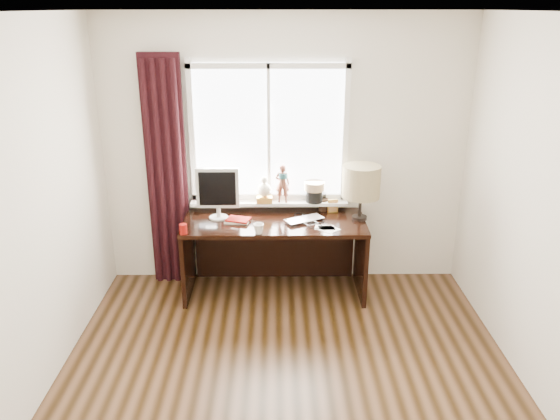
{
  "coord_description": "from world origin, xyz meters",
  "views": [
    {
      "loc": [
        -0.08,
        -3.1,
        2.63
      ],
      "look_at": [
        -0.05,
        1.25,
        1.0
      ],
      "focal_mm": 35.0,
      "sensor_mm": 36.0,
      "label": 1
    }
  ],
  "objects_px": {
    "mug": "(259,228)",
    "red_cup": "(183,229)",
    "monitor": "(218,190)",
    "table_lamp": "(361,182)",
    "laptop": "(304,220)",
    "desk": "(274,241)"
  },
  "relations": [
    {
      "from": "red_cup",
      "to": "laptop",
      "type": "bearing_deg",
      "value": 14.9
    },
    {
      "from": "laptop",
      "to": "monitor",
      "type": "bearing_deg",
      "value": 145.78
    },
    {
      "from": "laptop",
      "to": "mug",
      "type": "height_order",
      "value": "mug"
    },
    {
      "from": "desk",
      "to": "mug",
      "type": "bearing_deg",
      "value": -109.2
    },
    {
      "from": "monitor",
      "to": "table_lamp",
      "type": "xyz_separation_m",
      "value": [
        1.33,
        -0.03,
        0.09
      ]
    },
    {
      "from": "red_cup",
      "to": "monitor",
      "type": "xyz_separation_m",
      "value": [
        0.27,
        0.37,
        0.23
      ]
    },
    {
      "from": "red_cup",
      "to": "monitor",
      "type": "bearing_deg",
      "value": 53.44
    },
    {
      "from": "mug",
      "to": "table_lamp",
      "type": "xyz_separation_m",
      "value": [
        0.94,
        0.34,
        0.31
      ]
    },
    {
      "from": "monitor",
      "to": "red_cup",
      "type": "bearing_deg",
      "value": -126.56
    },
    {
      "from": "monitor",
      "to": "table_lamp",
      "type": "distance_m",
      "value": 1.33
    },
    {
      "from": "red_cup",
      "to": "table_lamp",
      "type": "distance_m",
      "value": 1.67
    },
    {
      "from": "table_lamp",
      "to": "red_cup",
      "type": "bearing_deg",
      "value": -168.05
    },
    {
      "from": "table_lamp",
      "to": "mug",
      "type": "bearing_deg",
      "value": -160.16
    },
    {
      "from": "desk",
      "to": "monitor",
      "type": "distance_m",
      "value": 0.74
    },
    {
      "from": "mug",
      "to": "monitor",
      "type": "xyz_separation_m",
      "value": [
        -0.39,
        0.37,
        0.23
      ]
    },
    {
      "from": "laptop",
      "to": "table_lamp",
      "type": "height_order",
      "value": "table_lamp"
    },
    {
      "from": "laptop",
      "to": "monitor",
      "type": "height_order",
      "value": "monitor"
    },
    {
      "from": "laptop",
      "to": "desk",
      "type": "height_order",
      "value": "laptop"
    },
    {
      "from": "desk",
      "to": "table_lamp",
      "type": "bearing_deg",
      "value": -4.16
    },
    {
      "from": "mug",
      "to": "red_cup",
      "type": "height_order",
      "value": "mug"
    },
    {
      "from": "monitor",
      "to": "table_lamp",
      "type": "height_order",
      "value": "table_lamp"
    },
    {
      "from": "monitor",
      "to": "mug",
      "type": "bearing_deg",
      "value": -43.65
    }
  ]
}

